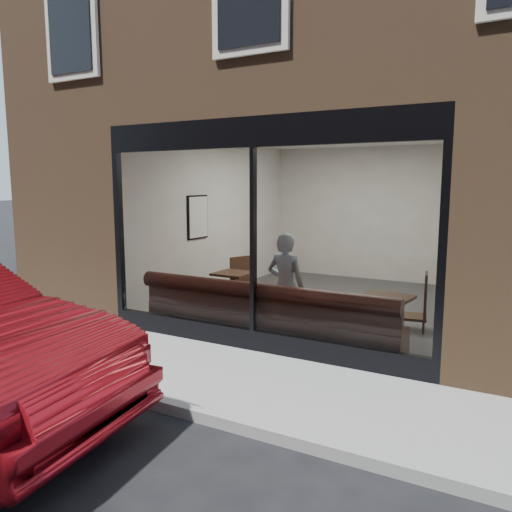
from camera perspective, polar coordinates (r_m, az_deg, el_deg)
The scene contains 21 objects.
ground at distance 5.57m, azimuth -11.07°, elevation -16.58°, with size 120.00×120.00×0.00m, color black.
sidewalk_near at distance 6.30m, azimuth -5.08°, elevation -13.36°, with size 40.00×2.00×0.01m, color gray.
kerb_near at distance 5.51m, azimuth -11.43°, elevation -16.18°, with size 40.00×0.10×0.12m, color gray.
host_building_pier_left at distance 13.79m, azimuth -1.91°, elevation 5.29°, with size 2.50×12.00×3.20m, color brown.
host_building_backfill at distance 15.22m, azimuth 16.37°, elevation 5.24°, with size 5.00×6.00×3.20m, color brown.
cafe_floor at distance 9.71m, azimuth 8.23°, elevation -5.52°, with size 6.00×6.00×0.00m, color #2D2D30.
cafe_ceiling at distance 9.47m, azimuth 8.64°, elevation 13.44°, with size 6.00×6.00×0.00m, color white.
cafe_wall_back at distance 12.30m, azimuth 13.31°, elevation 4.70°, with size 5.00×5.00×0.00m, color silver.
cafe_wall_left at distance 10.59m, azimuth -4.34°, elevation 4.35°, with size 6.00×6.00×0.00m, color silver.
cafe_wall_right at distance 8.91m, azimuth 23.62°, elevation 2.93°, with size 6.00×6.00×0.00m, color silver.
storefront_kick at distance 7.09m, azimuth -0.30°, elevation -9.58°, with size 5.00×0.10×0.30m, color black.
storefront_header at distance 6.78m, azimuth -0.32°, elevation 14.00°, with size 5.00×0.10×0.40m, color black.
storefront_mullion at distance 6.79m, azimuth -0.31°, elevation 1.74°, with size 0.06×0.10×2.50m, color black.
storefront_glass at distance 6.77m, azimuth -0.44°, elevation 1.71°, with size 4.80×4.80×0.00m, color white.
banquette at distance 7.40m, azimuth 1.22°, elevation -8.19°, with size 4.00×0.55×0.45m, color #351613.
person at distance 7.45m, azimuth 3.40°, elevation -3.49°, with size 0.59×0.39×1.61m, color #A7C5DC.
cafe_table_left at distance 8.87m, azimuth -2.62°, elevation -2.01°, with size 0.62×0.62×0.04m, color black.
cafe_table_right at distance 7.23m, azimuth 14.54°, elevation -4.65°, with size 0.68×0.68×0.04m, color black.
cafe_chair_left at distance 9.76m, azimuth -2.51°, elevation -4.05°, with size 0.44×0.44×0.04m, color black.
cafe_chair_right at distance 8.31m, azimuth 17.37°, elevation -6.63°, with size 0.45×0.45×0.04m, color black.
wall_poster at distance 9.92m, azimuth -6.60°, elevation 4.44°, with size 0.02×0.60×0.80m, color white.
Camera 1 is at (3.28, -3.85, 2.33)m, focal length 35.00 mm.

